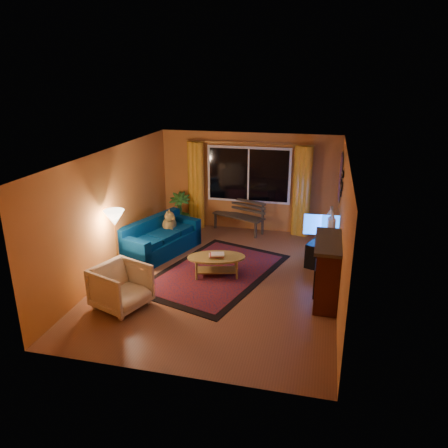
% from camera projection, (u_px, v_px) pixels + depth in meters
% --- Properties ---
extents(floor, '(4.50, 6.00, 0.02)m').
position_uv_depth(floor, '(221.00, 279.00, 8.72)').
color(floor, brown).
rests_on(floor, ground).
extents(ceiling, '(4.50, 6.00, 0.02)m').
position_uv_depth(ceiling, '(220.00, 153.00, 7.88)').
color(ceiling, white).
rests_on(ceiling, ground).
extents(wall_back, '(4.50, 0.02, 2.50)m').
position_uv_depth(wall_back, '(249.00, 182.00, 11.06)').
color(wall_back, '#C17734').
rests_on(wall_back, ground).
extents(wall_left, '(0.02, 6.00, 2.50)m').
position_uv_depth(wall_left, '(112.00, 211.00, 8.79)').
color(wall_left, '#C17734').
rests_on(wall_left, ground).
extents(wall_right, '(0.02, 6.00, 2.50)m').
position_uv_depth(wall_right, '(343.00, 229.00, 7.81)').
color(wall_right, '#C17734').
rests_on(wall_right, ground).
extents(window, '(2.00, 0.02, 1.30)m').
position_uv_depth(window, '(248.00, 175.00, 10.94)').
color(window, black).
rests_on(window, wall_back).
extents(curtain_rod, '(3.20, 0.03, 0.03)m').
position_uv_depth(curtain_rod, '(249.00, 143.00, 10.63)').
color(curtain_rod, '#BF8C3F').
rests_on(curtain_rod, wall_back).
extents(curtain_left, '(0.36, 0.36, 2.24)m').
position_uv_depth(curtain_left, '(196.00, 185.00, 11.28)').
color(curtain_left, gold).
rests_on(curtain_left, ground).
extents(curtain_right, '(0.36, 0.36, 2.24)m').
position_uv_depth(curtain_right, '(302.00, 192.00, 10.69)').
color(curtain_right, gold).
rests_on(curtain_right, ground).
extents(bench, '(1.43, 0.90, 0.41)m').
position_uv_depth(bench, '(238.00, 224.00, 11.22)').
color(bench, '#302C26').
rests_on(bench, ground).
extents(potted_plant, '(0.65, 0.65, 0.98)m').
position_uv_depth(potted_plant, '(180.00, 212.00, 11.25)').
color(potted_plant, '#235B1E').
rests_on(potted_plant, ground).
extents(sofa, '(1.43, 2.09, 0.78)m').
position_uv_depth(sofa, '(161.00, 237.00, 9.79)').
color(sofa, '#012247').
rests_on(sofa, ground).
extents(dog, '(0.51, 0.57, 0.52)m').
position_uv_depth(dog, '(169.00, 220.00, 10.09)').
color(dog, olive).
rests_on(dog, sofa).
extents(armchair, '(1.01, 1.04, 0.85)m').
position_uv_depth(armchair, '(121.00, 285.00, 7.53)').
color(armchair, beige).
rests_on(armchair, ground).
extents(floor_lamp, '(0.30, 0.30, 1.39)m').
position_uv_depth(floor_lamp, '(117.00, 245.00, 8.55)').
color(floor_lamp, '#BF8C3F').
rests_on(floor_lamp, ground).
extents(rug, '(2.84, 3.60, 0.02)m').
position_uv_depth(rug, '(216.00, 272.00, 8.95)').
color(rug, maroon).
rests_on(rug, ground).
extents(coffee_table, '(1.42, 1.42, 0.42)m').
position_uv_depth(coffee_table, '(216.00, 266.00, 8.77)').
color(coffee_table, olive).
rests_on(coffee_table, ground).
extents(tv_console, '(0.83, 1.33, 0.53)m').
position_uv_depth(tv_console, '(325.00, 249.00, 9.47)').
color(tv_console, black).
rests_on(tv_console, ground).
extents(television, '(0.19, 0.99, 0.57)m').
position_uv_depth(television, '(327.00, 225.00, 9.29)').
color(television, black).
rests_on(television, tv_console).
extents(fireplace, '(0.40, 1.20, 1.10)m').
position_uv_depth(fireplace, '(327.00, 272.00, 7.72)').
color(fireplace, maroon).
rests_on(fireplace, ground).
extents(mirror_cluster, '(0.06, 0.60, 0.56)m').
position_uv_depth(mirror_cluster, '(341.00, 182.00, 8.83)').
color(mirror_cluster, black).
rests_on(mirror_cluster, wall_right).
extents(painting, '(0.04, 0.76, 0.96)m').
position_uv_depth(painting, '(341.00, 176.00, 9.93)').
color(painting, '#EC5523').
rests_on(painting, wall_right).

